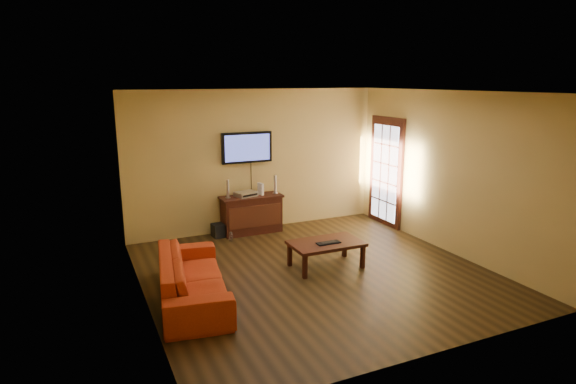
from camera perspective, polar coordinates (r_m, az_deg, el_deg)
ground_plane at (r=7.44m, az=3.29°, el=-9.50°), size 5.00×5.00×0.00m
room_walls at (r=7.52m, az=1.24°, el=4.16°), size 5.00×5.00×5.00m
french_door at (r=9.79m, az=11.52°, el=2.22°), size 0.07×1.02×2.22m
media_console at (r=9.21m, az=-4.34°, el=-2.63°), size 1.18×0.45×0.72m
television at (r=9.12m, az=-4.89°, el=5.27°), size 0.99×0.08×0.58m
coffee_table at (r=7.54m, az=4.54°, el=-6.28°), size 1.12×0.68×0.41m
sofa at (r=6.56m, az=-11.31°, el=-9.06°), size 0.93×2.18×0.83m
speaker_left at (r=8.98m, az=-7.15°, el=0.28°), size 0.09×0.09×0.34m
speaker_right at (r=9.27m, az=-1.54°, el=0.83°), size 0.10×0.10×0.36m
av_receiver at (r=9.10m, az=-5.03°, el=-0.23°), size 0.45×0.38×0.09m
game_console at (r=9.18m, az=-3.27°, el=0.37°), size 0.08×0.17×0.23m
subwoofer at (r=9.09m, az=-8.16°, el=-4.51°), size 0.27×0.27×0.25m
bottle at (r=8.82m, az=-6.77°, el=-5.30°), size 0.06×0.06×0.18m
keyboard at (r=7.46m, az=4.82°, el=-6.01°), size 0.38×0.14×0.02m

